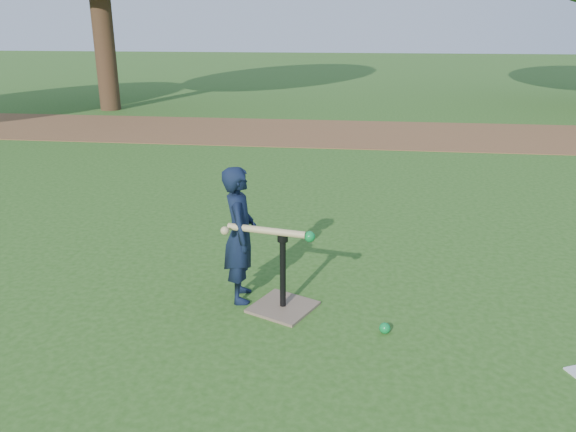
# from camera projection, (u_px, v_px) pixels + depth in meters

# --- Properties ---
(ground) EXTENTS (80.00, 80.00, 0.00)m
(ground) POSITION_uv_depth(u_px,v_px,m) (308.00, 320.00, 4.15)
(ground) COLOR #285116
(ground) RESTS_ON ground
(dirt_strip) EXTENTS (24.00, 3.00, 0.01)m
(dirt_strip) POSITION_uv_depth(u_px,v_px,m) (344.00, 133.00, 11.18)
(dirt_strip) COLOR brown
(dirt_strip) RESTS_ON ground
(child) EXTENTS (0.33, 0.44, 1.08)m
(child) POSITION_uv_depth(u_px,v_px,m) (240.00, 235.00, 4.31)
(child) COLOR black
(child) RESTS_ON ground
(wiffle_ball_ground) EXTENTS (0.08, 0.08, 0.08)m
(wiffle_ball_ground) POSITION_uv_depth(u_px,v_px,m) (385.00, 328.00, 3.96)
(wiffle_ball_ground) COLOR #0B8033
(wiffle_ball_ground) RESTS_ON ground
(batting_tee) EXTENTS (0.57, 0.57, 0.61)m
(batting_tee) POSITION_uv_depth(u_px,v_px,m) (283.00, 295.00, 4.28)
(batting_tee) COLOR #79624C
(batting_tee) RESTS_ON ground
(swing_action) EXTENTS (0.70, 0.16, 0.09)m
(swing_action) POSITION_uv_depth(u_px,v_px,m) (271.00, 232.00, 4.09)
(swing_action) COLOR tan
(swing_action) RESTS_ON ground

